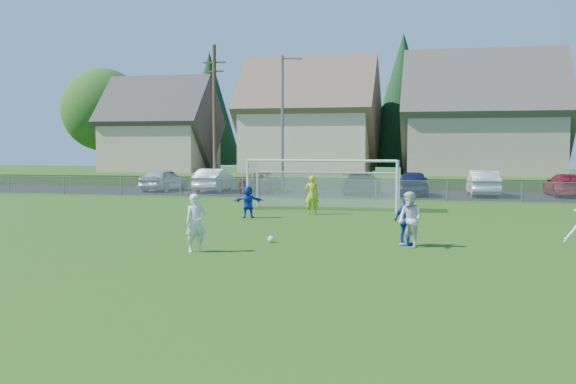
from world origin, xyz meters
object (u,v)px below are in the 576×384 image
object	(u,v)px
player_white_a	(196,223)
goalkeeper	(312,195)
car_c	(263,182)
player_blue_b	(248,202)
car_a	(164,180)
player_white_b	(410,219)
car_g	(565,185)
soccer_ball	(271,239)
soccer_goal	(324,177)
car_b	(215,180)
car_d	(362,183)
car_e	(413,183)
car_f	(483,183)
player_blue_a	(406,221)

from	to	relation	value
player_white_a	goalkeeper	size ratio (longest dim) A/B	0.97
player_white_a	car_c	bearing A→B (deg)	61.73
player_blue_b	goalkeeper	world-z (taller)	goalkeeper
car_a	player_white_b	bearing A→B (deg)	133.42
player_blue_b	car_c	xyz separation A→B (m)	(-3.54, 15.68, -0.02)
player_white_b	car_a	size ratio (longest dim) A/B	0.38
car_a	car_g	size ratio (longest dim) A/B	0.94
soccer_ball	soccer_goal	distance (m)	11.89
car_c	car_g	bearing A→B (deg)	-178.43
car_b	player_white_b	bearing A→B (deg)	120.29
player_white_b	car_g	distance (m)	25.00
car_c	soccer_goal	size ratio (longest dim) A/B	0.66
soccer_ball	car_g	world-z (taller)	car_g
car_a	car_d	size ratio (longest dim) A/B	0.91
soccer_goal	car_e	bearing A→B (deg)	69.58
player_blue_b	soccer_goal	xyz separation A→B (m)	(2.55, 4.73, 0.92)
goalkeeper	car_a	bearing A→B (deg)	-59.31
soccer_ball	car_e	distance (m)	22.53
car_e	player_white_a	bearing A→B (deg)	73.19
goalkeeper	car_d	world-z (taller)	goalkeeper
car_f	car_e	bearing A→B (deg)	5.20
player_white_b	car_c	world-z (taller)	player_white_b
soccer_ball	car_g	size ratio (longest dim) A/B	0.04
player_blue_b	car_g	distance (m)	22.78
player_blue_b	goalkeeper	xyz separation A→B (m)	(2.42, 2.18, 0.19)
goalkeeper	soccer_goal	xyz separation A→B (m)	(0.13, 2.55, 0.73)
car_g	soccer_goal	world-z (taller)	soccer_goal
player_white_b	car_c	distance (m)	25.21
soccer_ball	car_g	xyz separation A→B (m)	(12.91, 23.51, 0.60)
goalkeeper	car_a	xyz separation A→B (m)	(-13.14, 13.49, -0.12)
player_white_a	car_a	bearing A→B (deg)	76.48
soccer_ball	player_blue_a	world-z (taller)	player_blue_a
car_b	player_blue_b	bearing A→B (deg)	112.20
soccer_ball	car_d	distance (m)	22.35
car_c	car_f	size ratio (longest dim) A/B	1.00
player_blue_b	car_e	world-z (taller)	car_e
car_d	soccer_goal	xyz separation A→B (m)	(-0.66, -10.55, 0.89)
player_white_b	car_c	xyz separation A→B (m)	(-10.84, 22.76, -0.18)
car_c	car_d	bearing A→B (deg)	175.87
player_blue_a	car_a	size ratio (longest dim) A/B	0.34
player_white_a	car_b	xyz separation A→B (m)	(-8.15, 25.18, -0.07)
player_blue_a	car_f	world-z (taller)	car_f
player_blue_a	soccer_goal	bearing A→B (deg)	-29.90
player_white_a	car_e	distance (m)	25.15
soccer_ball	player_blue_a	xyz separation A→B (m)	(4.33, 0.30, 0.68)
car_b	car_g	distance (m)	22.78
car_f	soccer_ball	bearing A→B (deg)	68.27
player_white_b	car_d	bearing A→B (deg)	145.87
car_d	soccer_ball	bearing A→B (deg)	89.84
car_c	player_blue_b	bearing A→B (deg)	102.01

